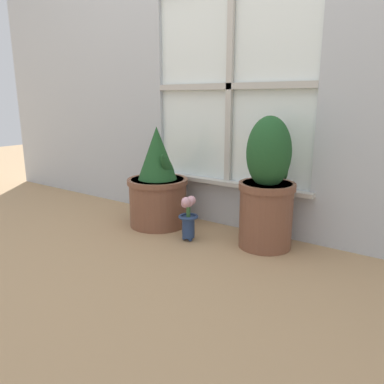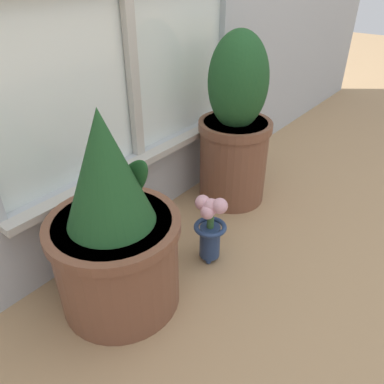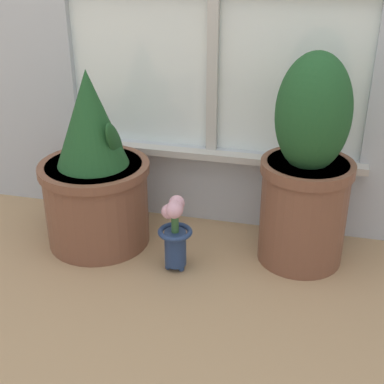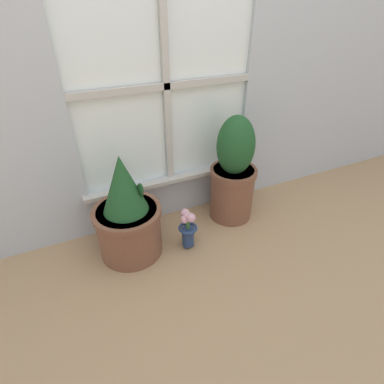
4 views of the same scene
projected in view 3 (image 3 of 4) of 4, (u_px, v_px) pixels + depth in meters
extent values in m
plane|color=tan|center=(174.00, 298.00, 1.59)|extent=(10.00, 10.00, 0.00)
cube|color=#B2B7BC|center=(211.00, 183.00, 1.98)|extent=(1.02, 0.05, 0.28)
cube|color=#BCB7AD|center=(209.00, 155.00, 1.89)|extent=(1.08, 0.06, 0.02)
cylinder|color=brown|center=(97.00, 203.00, 1.83)|extent=(0.35, 0.35, 0.29)
cylinder|color=brown|center=(94.00, 168.00, 1.77)|extent=(0.37, 0.37, 0.03)
cylinder|color=#38281E|center=(94.00, 165.00, 1.77)|extent=(0.32, 0.32, 0.01)
cone|color=#1E4C23|center=(89.00, 118.00, 1.69)|extent=(0.24, 0.24, 0.31)
ellipsoid|color=#1E4C23|center=(115.00, 143.00, 1.72)|extent=(0.04, 0.18, 0.21)
cylinder|color=brown|center=(303.00, 212.00, 1.72)|extent=(0.27, 0.27, 0.35)
cylinder|color=brown|center=(308.00, 167.00, 1.65)|extent=(0.29, 0.29, 0.03)
cylinder|color=#38281E|center=(308.00, 163.00, 1.64)|extent=(0.25, 0.25, 0.01)
ellipsoid|color=#1E4C23|center=(313.00, 113.00, 1.57)|extent=(0.23, 0.23, 0.37)
ellipsoid|color=#1E4C23|center=(339.00, 136.00, 1.60)|extent=(0.06, 0.13, 0.16)
sphere|color=navy|center=(178.00, 261.00, 1.75)|extent=(0.02, 0.02, 0.02)
sphere|color=navy|center=(168.00, 267.00, 1.72)|extent=(0.02, 0.02, 0.02)
sphere|color=navy|center=(181.00, 269.00, 1.71)|extent=(0.02, 0.02, 0.02)
cylinder|color=navy|center=(175.00, 248.00, 1.70)|extent=(0.07, 0.07, 0.12)
torus|color=navy|center=(175.00, 232.00, 1.67)|extent=(0.11, 0.11, 0.02)
cylinder|color=#386633|center=(175.00, 223.00, 1.66)|extent=(0.02, 0.02, 0.07)
sphere|color=#DB9EAD|center=(175.00, 209.00, 1.64)|extent=(0.05, 0.05, 0.05)
sphere|color=#DB9EAD|center=(177.00, 203.00, 1.66)|extent=(0.05, 0.05, 0.05)
sphere|color=#DB9EAD|center=(169.00, 211.00, 1.65)|extent=(0.05, 0.05, 0.05)
sphere|color=#DB9EAD|center=(174.00, 210.00, 1.61)|extent=(0.05, 0.05, 0.05)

